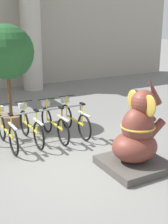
% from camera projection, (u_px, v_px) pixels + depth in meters
% --- Properties ---
extents(ground_plane, '(60.00, 60.00, 0.00)m').
position_uv_depth(ground_plane, '(72.00, 169.00, 6.54)').
color(ground_plane, slate).
extents(column_right, '(1.06, 1.06, 5.16)m').
position_uv_depth(column_right, '(31.00, 28.00, 13.03)').
color(column_right, '#BCB7A8').
rests_on(column_right, ground_plane).
extents(bike_rack, '(2.46, 0.05, 0.77)m').
position_uv_depth(bike_rack, '(41.00, 118.00, 8.05)').
color(bike_rack, gray).
rests_on(bike_rack, ground_plane).
extents(bicycle_0, '(0.48, 1.76, 0.98)m').
position_uv_depth(bicycle_0, '(7.00, 131.00, 7.57)').
color(bicycle_0, black).
rests_on(bicycle_0, ground_plane).
extents(bicycle_1, '(0.48, 1.76, 0.98)m').
position_uv_depth(bicycle_1, '(31.00, 127.00, 7.88)').
color(bicycle_1, black).
rests_on(bicycle_1, ground_plane).
extents(bicycle_2, '(0.48, 1.76, 0.98)m').
position_uv_depth(bicycle_2, '(54.00, 123.00, 8.12)').
color(bicycle_2, black).
rests_on(bicycle_2, ground_plane).
extents(bicycle_3, '(0.48, 1.76, 0.98)m').
position_uv_depth(bicycle_3, '(74.00, 119.00, 8.44)').
color(bicycle_3, black).
rests_on(bicycle_3, ground_plane).
extents(elephant_statue, '(1.27, 1.27, 1.96)m').
position_uv_depth(elephant_statue, '(137.00, 138.00, 6.43)').
color(elephant_statue, '#4C4742').
rests_on(elephant_statue, ground_plane).
extents(potted_tree, '(1.51, 1.51, 2.90)m').
position_uv_depth(potted_tree, '(7.00, 55.00, 8.57)').
color(potted_tree, brown).
rests_on(potted_tree, ground_plane).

